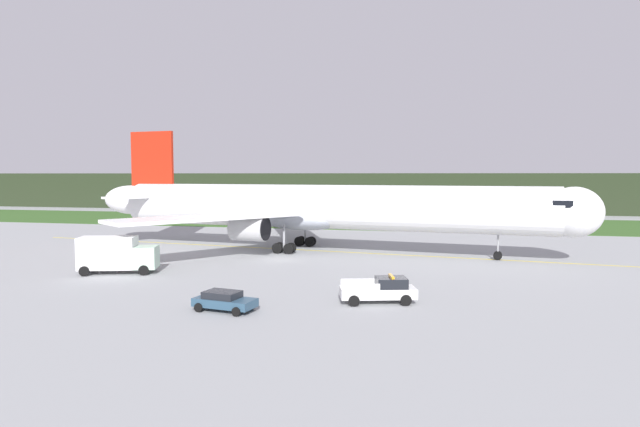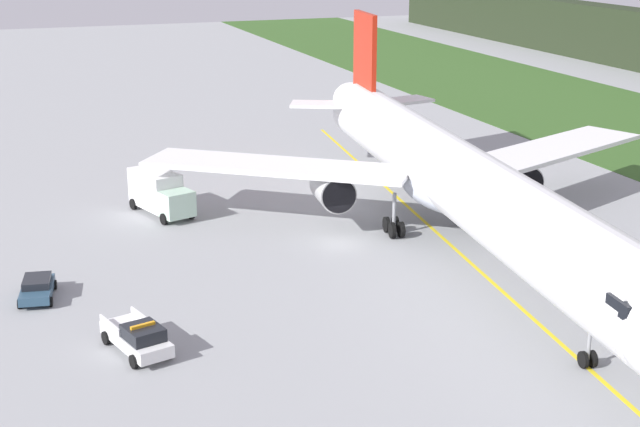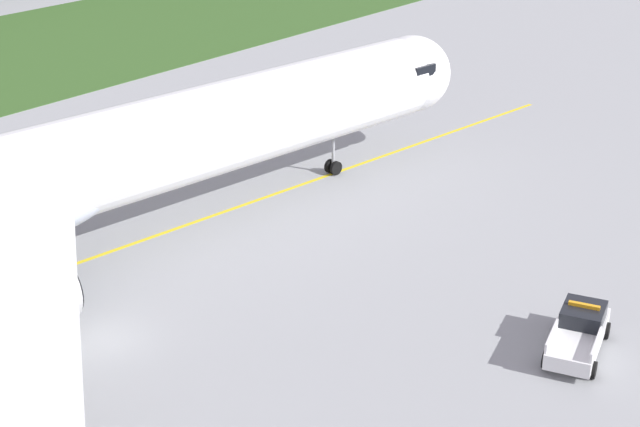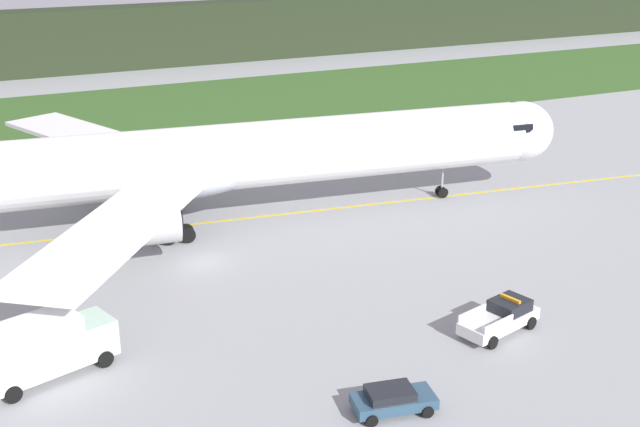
{
  "view_description": "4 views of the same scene",
  "coord_description": "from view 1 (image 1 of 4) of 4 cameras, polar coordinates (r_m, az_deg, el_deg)",
  "views": [
    {
      "loc": [
        17.17,
        -54.43,
        8.98
      ],
      "look_at": [
        2.58,
        9.11,
        4.26
      ],
      "focal_mm": 30.5,
      "sensor_mm": 36.0,
      "label": 1
    },
    {
      "loc": [
        59.02,
        -23.28,
        22.12
      ],
      "look_at": [
        7.53,
        -4.5,
        4.98
      ],
      "focal_mm": 51.85,
      "sensor_mm": 36.0,
      "label": 2
    },
    {
      "loc": [
        -23.4,
        -32.22,
        23.12
      ],
      "look_at": [
        10.69,
        -4.0,
        3.74
      ],
      "focal_mm": 55.6,
      "sensor_mm": 36.0,
      "label": 3
    },
    {
      "loc": [
        -14.71,
        -51.96,
        23.38
      ],
      "look_at": [
        6.86,
        -4.88,
        4.2
      ],
      "focal_mm": 46.86,
      "sensor_mm": 36.0,
      "label": 4
    }
  ],
  "objects": [
    {
      "name": "grass_verge",
      "position": [
        102.6,
        3.25,
        -0.87
      ],
      "size": [
        320.0,
        30.03,
        0.04
      ],
      "primitive_type": "cube",
      "color": "#325622",
      "rests_on": "ground"
    },
    {
      "name": "distant_tree_line",
      "position": [
        131.79,
        5.45,
        2.22
      ],
      "size": [
        288.0,
        5.72,
        9.21
      ],
      "primitive_type": "cube",
      "color": "#222C1A",
      "rests_on": "ground"
    },
    {
      "name": "ops_pickup_truck",
      "position": [
        38.59,
        6.4,
        -7.97
      ],
      "size": [
        5.59,
        3.34,
        1.94
      ],
      "color": "silver",
      "rests_on": "ground"
    },
    {
      "name": "catering_truck",
      "position": [
        52.62,
        -20.61,
        -3.99
      ],
      "size": [
        7.21,
        4.42,
        3.52
      ],
      "color": "#B1D2BC",
      "rests_on": "ground"
    },
    {
      "name": "ground",
      "position": [
        57.77,
        -4.53,
        -4.81
      ],
      "size": [
        320.0,
        320.0,
        0.0
      ],
      "primitive_type": "plane",
      "color": "gray"
    },
    {
      "name": "taxiway_centerline_main",
      "position": [
        63.75,
        0.34,
        -3.95
      ],
      "size": [
        81.33,
        10.03,
        0.01
      ],
      "primitive_type": "cube",
      "rotation": [
        0.0,
        0.0,
        -0.12
      ],
      "color": "yellow",
      "rests_on": "ground"
    },
    {
      "name": "airliner",
      "position": [
        63.48,
        -0.27,
        0.61
      ],
      "size": [
        60.71,
        42.66,
        14.52
      ],
      "color": "white",
      "rests_on": "ground"
    },
    {
      "name": "staff_car",
      "position": [
        36.7,
        -10.02,
        -8.96
      ],
      "size": [
        4.31,
        2.59,
        1.3
      ],
      "color": "#2B485E",
      "rests_on": "ground"
    }
  ]
}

